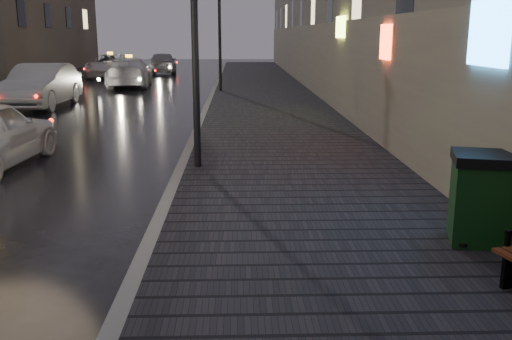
{
  "coord_description": "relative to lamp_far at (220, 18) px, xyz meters",
  "views": [
    {
      "loc": [
        2.67,
        -5.36,
        2.79
      ],
      "look_at": [
        2.93,
        2.72,
        0.85
      ],
      "focal_mm": 40.0,
      "sensor_mm": 36.0,
      "label": 1
    }
  ],
  "objects": [
    {
      "name": "sidewalk",
      "position": [
        2.05,
        -1.0,
        -3.41
      ],
      "size": [
        4.6,
        58.0,
        0.15
      ],
      "primitive_type": "cube",
      "color": "black",
      "rests_on": "ground"
    },
    {
      "name": "curb",
      "position": [
        -0.35,
        -1.0,
        -3.41
      ],
      "size": [
        0.2,
        58.0,
        0.15
      ],
      "primitive_type": "cube",
      "color": "slate",
      "rests_on": "ground"
    },
    {
      "name": "curb_far",
      "position": [
        -9.25,
        -1.0,
        -3.41
      ],
      "size": [
        0.2,
        58.0,
        0.15
      ],
      "primitive_type": "cube",
      "color": "slate",
      "rests_on": "ground"
    },
    {
      "name": "lamp_far",
      "position": [
        0.0,
        0.0,
        0.0
      ],
      "size": [
        0.36,
        0.36,
        5.28
      ],
      "color": "black",
      "rests_on": "sidewalk"
    },
    {
      "name": "trash_bin",
      "position": [
        3.94,
        -20.43,
        -2.74
      ],
      "size": [
        0.94,
        0.94,
        1.17
      ],
      "rotation": [
        0.0,
        0.0,
        -0.26
      ],
      "color": "black",
      "rests_on": "sidewalk"
    },
    {
      "name": "car_left_mid",
      "position": [
        -6.75,
        -5.03,
        -2.66
      ],
      "size": [
        1.83,
        5.07,
        1.66
      ],
      "primitive_type": "imported",
      "rotation": [
        0.0,
        0.0,
        -0.01
      ],
      "color": "#ACAAB3",
      "rests_on": "ground"
    },
    {
      "name": "taxi_mid",
      "position": [
        -4.96,
        3.66,
        -2.71
      ],
      "size": [
        2.65,
        5.56,
        1.57
      ],
      "primitive_type": "imported",
      "rotation": [
        0.0,
        0.0,
        3.23
      ],
      "color": "white",
      "rests_on": "ground"
    },
    {
      "name": "taxi_far",
      "position": [
        -7.48,
        10.73,
        -2.74
      ],
      "size": [
        2.61,
        5.44,
        1.5
      ],
      "primitive_type": "imported",
      "rotation": [
        0.0,
        0.0,
        -0.02
      ],
      "color": "silver",
      "rests_on": "ground"
    },
    {
      "name": "car_far",
      "position": [
        -4.47,
        13.78,
        -2.71
      ],
      "size": [
        2.18,
        4.68,
        1.55
      ],
      "primitive_type": "imported",
      "rotation": [
        0.0,
        0.0,
        3.22
      ],
      "color": "#919299",
      "rests_on": "ground"
    }
  ]
}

